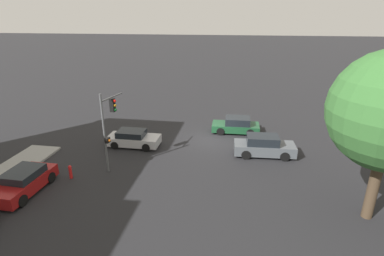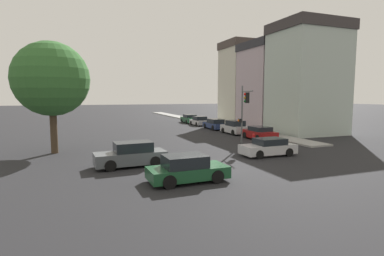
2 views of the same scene
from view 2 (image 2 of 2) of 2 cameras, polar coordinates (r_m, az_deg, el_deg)
The scene contains 14 objects.
ground_plane at distance 18.71m, azimuth 2.34°, elevation -7.83°, with size 300.00×300.00×0.00m, color black.
sidewalk_strip at distance 54.47m, azimuth 0.98°, elevation 1.41°, with size 2.51×60.00×0.16m.
rowhouse_backdrop at distance 43.38m, azimuth 15.10°, elevation 8.37°, with size 7.93×19.94×13.07m.
street_tree at distance 25.86m, azimuth -25.23°, elevation 8.41°, with size 5.76×5.76×8.71m.
traffic_signal at distance 26.46m, azimuth 9.86°, elevation 3.84°, with size 0.57×2.58×5.42m.
crossing_car_0 at distance 19.63m, azimuth -11.50°, elevation -5.06°, with size 4.58×2.02×1.58m.
crossing_car_1 at distance 15.90m, azimuth -0.98°, elevation -7.82°, with size 4.23×2.05×1.43m.
crossing_car_2 at distance 23.48m, azimuth 14.32°, elevation -3.58°, with size 4.18×1.92×1.32m.
parked_car_0 at distance 31.98m, azimuth 12.69°, elevation -0.96°, with size 2.12×4.22×1.37m.
parked_car_1 at distance 36.27m, azimuth 8.15°, elevation 0.08°, with size 2.02×4.03×1.62m.
parked_car_2 at distance 41.19m, azimuth 4.41°, elevation 0.72°, with size 2.08×4.79×1.41m.
parked_car_3 at distance 46.44m, azimuth 1.42°, elevation 1.33°, with size 2.03×3.83×1.42m.
parked_car_4 at distance 50.99m, azimuth -0.49°, elevation 1.76°, with size 2.18×4.49×1.41m.
fire_hydrant at distance 29.37m, azimuth 11.62°, elevation -1.89°, with size 0.22×0.22×0.92m.
Camera 2 is at (-7.16, -16.69, 4.49)m, focal length 28.00 mm.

